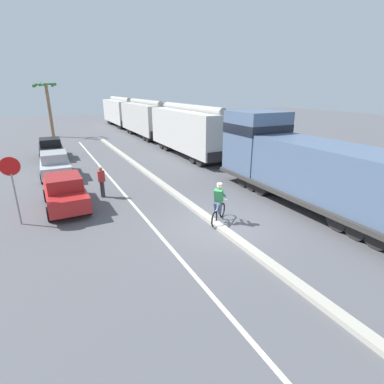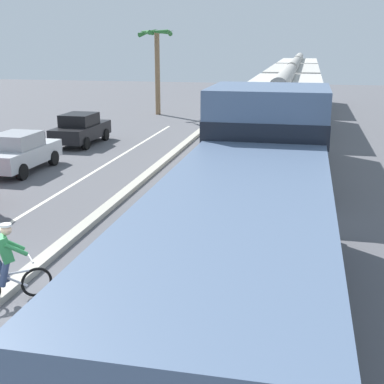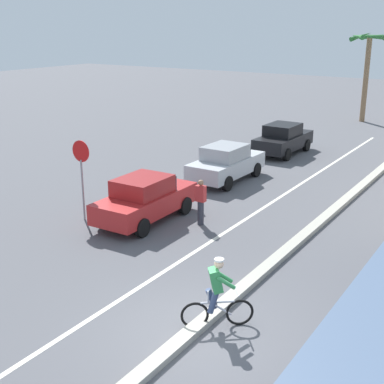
{
  "view_description": "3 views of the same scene",
  "coord_description": "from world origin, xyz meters",
  "px_view_note": "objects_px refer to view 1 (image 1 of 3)",
  "views": [
    {
      "loc": [
        -5.99,
        -9.53,
        5.44
      ],
      "look_at": [
        -0.21,
        1.91,
        0.96
      ],
      "focal_mm": 28.0,
      "sensor_mm": 36.0,
      "label": 1
    },
    {
      "loc": [
        6.1,
        -8.66,
        5.27
      ],
      "look_at": [
        3.47,
        3.58,
        1.7
      ],
      "focal_mm": 50.0,
      "sensor_mm": 36.0,
      "label": 2
    },
    {
      "loc": [
        5.71,
        -9.02,
        6.74
      ],
      "look_at": [
        -4.53,
        6.84,
        0.73
      ],
      "focal_mm": 50.0,
      "sensor_mm": 36.0,
      "label": 3
    }
  ],
  "objects_px": {
    "hopper_car_lead": "(190,131)",
    "parked_car_black": "(51,148)",
    "parked_car_red": "(65,191)",
    "stop_sign": "(12,178)",
    "locomotive": "(301,166)",
    "pedestrian_by_cars": "(102,182)",
    "parked_car_silver": "(55,164)",
    "hopper_car_middle": "(146,119)",
    "cyclist": "(219,204)",
    "hopper_car_trailing": "(121,112)",
    "palm_tree_near": "(47,97)"
  },
  "relations": [
    {
      "from": "parked_car_red",
      "to": "cyclist",
      "type": "bearing_deg",
      "value": -39.51
    },
    {
      "from": "hopper_car_trailing",
      "to": "cyclist",
      "type": "distance_m",
      "value": 36.07
    },
    {
      "from": "parked_car_red",
      "to": "parked_car_black",
      "type": "height_order",
      "value": "same"
    },
    {
      "from": "palm_tree_near",
      "to": "hopper_car_middle",
      "type": "bearing_deg",
      "value": -25.85
    },
    {
      "from": "hopper_car_lead",
      "to": "parked_car_silver",
      "type": "height_order",
      "value": "hopper_car_lead"
    },
    {
      "from": "parked_car_silver",
      "to": "cyclist",
      "type": "relative_size",
      "value": 2.47
    },
    {
      "from": "hopper_car_middle",
      "to": "parked_car_silver",
      "type": "distance_m",
      "value": 17.24
    },
    {
      "from": "hopper_car_middle",
      "to": "palm_tree_near",
      "type": "distance_m",
      "value": 11.19
    },
    {
      "from": "parked_car_silver",
      "to": "stop_sign",
      "type": "bearing_deg",
      "value": -104.61
    },
    {
      "from": "cyclist",
      "to": "palm_tree_near",
      "type": "bearing_deg",
      "value": 99.67
    },
    {
      "from": "stop_sign",
      "to": "palm_tree_near",
      "type": "height_order",
      "value": "palm_tree_near"
    },
    {
      "from": "parked_car_silver",
      "to": "parked_car_black",
      "type": "distance_m",
      "value": 6.1
    },
    {
      "from": "cyclist",
      "to": "hopper_car_middle",
      "type": "bearing_deg",
      "value": 78.49
    },
    {
      "from": "locomotive",
      "to": "parked_car_black",
      "type": "relative_size",
      "value": 2.75
    },
    {
      "from": "parked_car_red",
      "to": "palm_tree_near",
      "type": "height_order",
      "value": "palm_tree_near"
    },
    {
      "from": "parked_car_black",
      "to": "pedestrian_by_cars",
      "type": "distance_m",
      "value": 11.47
    },
    {
      "from": "parked_car_red",
      "to": "stop_sign",
      "type": "height_order",
      "value": "stop_sign"
    },
    {
      "from": "pedestrian_by_cars",
      "to": "parked_car_silver",
      "type": "bearing_deg",
      "value": 110.25
    },
    {
      "from": "hopper_car_lead",
      "to": "parked_car_black",
      "type": "height_order",
      "value": "hopper_car_lead"
    },
    {
      "from": "hopper_car_trailing",
      "to": "pedestrian_by_cars",
      "type": "relative_size",
      "value": 6.54
    },
    {
      "from": "locomotive",
      "to": "parked_car_red",
      "type": "xyz_separation_m",
      "value": [
        -10.54,
        4.29,
        -0.98
      ]
    },
    {
      "from": "hopper_car_lead",
      "to": "pedestrian_by_cars",
      "type": "distance_m",
      "value": 11.31
    },
    {
      "from": "hopper_car_middle",
      "to": "parked_car_black",
      "type": "xyz_separation_m",
      "value": [
        -10.56,
        -7.42,
        -1.26
      ]
    },
    {
      "from": "parked_car_silver",
      "to": "pedestrian_by_cars",
      "type": "xyz_separation_m",
      "value": [
        1.92,
        -5.21,
        0.03
      ]
    },
    {
      "from": "hopper_car_trailing",
      "to": "parked_car_red",
      "type": "height_order",
      "value": "hopper_car_trailing"
    },
    {
      "from": "hopper_car_lead",
      "to": "palm_tree_near",
      "type": "xyz_separation_m",
      "value": [
        -9.83,
        16.36,
        2.43
      ]
    },
    {
      "from": "stop_sign",
      "to": "hopper_car_lead",
      "type": "bearing_deg",
      "value": 35.71
    },
    {
      "from": "parked_car_black",
      "to": "pedestrian_by_cars",
      "type": "relative_size",
      "value": 2.61
    },
    {
      "from": "locomotive",
      "to": "stop_sign",
      "type": "height_order",
      "value": "locomotive"
    },
    {
      "from": "cyclist",
      "to": "pedestrian_by_cars",
      "type": "distance_m",
      "value": 6.58
    },
    {
      "from": "locomotive",
      "to": "parked_car_red",
      "type": "distance_m",
      "value": 11.43
    },
    {
      "from": "parked_car_silver",
      "to": "stop_sign",
      "type": "relative_size",
      "value": 1.47
    },
    {
      "from": "parked_car_red",
      "to": "parked_car_silver",
      "type": "height_order",
      "value": "same"
    },
    {
      "from": "stop_sign",
      "to": "palm_tree_near",
      "type": "xyz_separation_m",
      "value": [
        2.62,
        25.31,
        2.48
      ]
    },
    {
      "from": "locomotive",
      "to": "stop_sign",
      "type": "xyz_separation_m",
      "value": [
        -12.45,
        3.21,
        0.23
      ]
    },
    {
      "from": "parked_car_silver",
      "to": "hopper_car_lead",
      "type": "bearing_deg",
      "value": 10.26
    },
    {
      "from": "parked_car_silver",
      "to": "stop_sign",
      "type": "distance_m",
      "value": 7.36
    },
    {
      "from": "parked_car_red",
      "to": "pedestrian_by_cars",
      "type": "relative_size",
      "value": 2.61
    },
    {
      "from": "cyclist",
      "to": "palm_tree_near",
      "type": "height_order",
      "value": "palm_tree_near"
    },
    {
      "from": "parked_car_black",
      "to": "hopper_car_middle",
      "type": "bearing_deg",
      "value": 35.08
    },
    {
      "from": "parked_car_silver",
      "to": "pedestrian_by_cars",
      "type": "height_order",
      "value": "same"
    },
    {
      "from": "stop_sign",
      "to": "parked_car_red",
      "type": "bearing_deg",
      "value": 29.61
    },
    {
      "from": "hopper_car_middle",
      "to": "cyclist",
      "type": "distance_m",
      "value": 24.64
    },
    {
      "from": "palm_tree_near",
      "to": "parked_car_silver",
      "type": "bearing_deg",
      "value": -92.47
    },
    {
      "from": "locomotive",
      "to": "palm_tree_near",
      "type": "bearing_deg",
      "value": 109.02
    },
    {
      "from": "hopper_car_lead",
      "to": "parked_car_silver",
      "type": "bearing_deg",
      "value": -169.74
    },
    {
      "from": "palm_tree_near",
      "to": "hopper_car_trailing",
      "type": "bearing_deg",
      "value": 34.82
    },
    {
      "from": "hopper_car_lead",
      "to": "stop_sign",
      "type": "distance_m",
      "value": 15.33
    },
    {
      "from": "parked_car_black",
      "to": "cyclist",
      "type": "xyz_separation_m",
      "value": [
        5.65,
        -16.69,
        0.0
      ]
    },
    {
      "from": "hopper_car_trailing",
      "to": "hopper_car_middle",
      "type": "bearing_deg",
      "value": -90.0
    }
  ]
}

